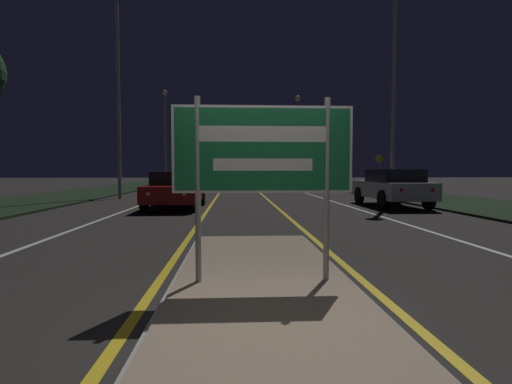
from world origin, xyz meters
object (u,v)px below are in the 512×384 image
at_px(highway_sign, 263,156).
at_px(car_receding_3, 257,177).
at_px(streetlight_left_far, 165,128).
at_px(warning_sign, 379,169).
at_px(car_approaching_0, 176,189).
at_px(streetlight_right_near, 394,65).
at_px(car_receding_0, 392,187).
at_px(car_receding_1, 324,180).
at_px(streetlight_left_near, 118,72).
at_px(streetlight_right_far, 297,126).
at_px(car_receding_2, 266,178).

relative_size(highway_sign, car_receding_3, 0.49).
distance_m(streetlight_left_far, warning_sign, 19.50).
relative_size(car_receding_3, warning_sign, 1.86).
bearing_deg(car_receding_3, warning_sign, -74.52).
bearing_deg(car_approaching_0, streetlight_right_near, 11.16).
bearing_deg(car_receding_0, streetlight_right_near, 67.87).
bearing_deg(streetlight_left_far, car_receding_1, -32.40).
bearing_deg(highway_sign, streetlight_left_near, 111.17).
xyz_separation_m(streetlight_right_far, car_approaching_0, (-8.67, -25.58, -5.25)).
relative_size(highway_sign, streetlight_right_far, 0.24).
bearing_deg(car_receding_2, streetlight_right_far, 42.78).
height_order(streetlight_left_far, car_receding_3, streetlight_left_far).
height_order(car_receding_0, warning_sign, warning_sign).
distance_m(streetlight_right_near, car_approaching_0, 10.61).
bearing_deg(car_receding_1, car_receding_3, 100.48).
height_order(streetlight_left_far, car_receding_2, streetlight_left_far).
relative_size(streetlight_left_near, car_receding_2, 2.24).
xyz_separation_m(highway_sign, car_receding_2, (2.65, 32.86, -0.82)).
bearing_deg(highway_sign, streetlight_left_far, 101.67).
bearing_deg(car_receding_2, car_receding_0, -81.71).
bearing_deg(streetlight_right_near, car_receding_3, 97.57).
xyz_separation_m(highway_sign, streetlight_left_far, (-6.52, 31.58, 3.67)).
bearing_deg(car_approaching_0, car_receding_0, 1.38).
xyz_separation_m(streetlight_right_far, warning_sign, (2.73, -15.90, -4.45)).
relative_size(streetlight_right_far, car_receding_1, 2.24).
bearing_deg(car_receding_1, warning_sign, -50.83).
distance_m(streetlight_right_near, car_receding_0, 5.42).
distance_m(streetlight_right_far, car_receding_0, 25.90).
distance_m(highway_sign, car_approaching_0, 10.84).
height_order(streetlight_left_near, car_receding_2, streetlight_left_near).
distance_m(streetlight_left_near, streetlight_right_far, 23.63).
height_order(streetlight_right_near, streetlight_right_far, streetlight_right_near).
height_order(streetlight_right_far, car_approaching_0, streetlight_right_far).
distance_m(streetlight_left_near, streetlight_right_near, 13.18).
height_order(highway_sign, car_receding_2, highway_sign).
relative_size(highway_sign, car_approaching_0, 0.51).
bearing_deg(car_receding_1, car_receding_2, 110.21).
bearing_deg(streetlight_right_near, car_receding_1, 92.32).
height_order(streetlight_left_near, car_receding_0, streetlight_left_near).
bearing_deg(streetlight_left_far, streetlight_right_far, 19.60).
height_order(streetlight_left_far, streetlight_right_near, streetlight_right_near).
distance_m(streetlight_left_near, car_receding_0, 14.23).
bearing_deg(car_receding_3, car_approaching_0, -98.43).
distance_m(streetlight_left_near, car_approaching_0, 8.59).
bearing_deg(streetlight_left_near, streetlight_right_near, -15.83).
xyz_separation_m(streetlight_left_far, car_receding_3, (8.88, 12.04, -4.55)).
height_order(streetlight_right_near, warning_sign, streetlight_right_near).
relative_size(streetlight_left_far, car_receding_0, 1.90).
relative_size(streetlight_right_near, car_receding_2, 1.99).
bearing_deg(car_receding_3, streetlight_left_near, -107.05).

